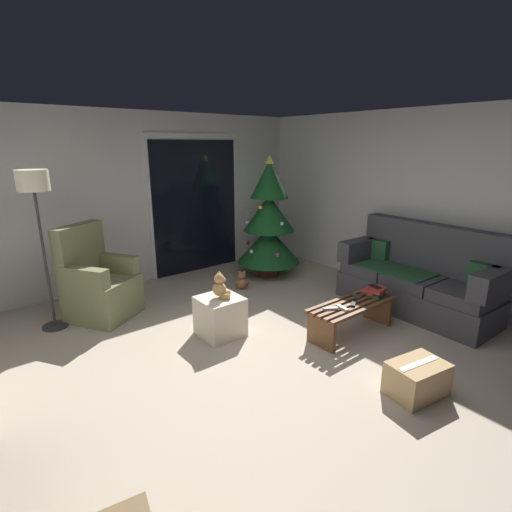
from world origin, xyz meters
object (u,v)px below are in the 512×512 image
(christmas_tree, at_px, (269,224))
(floor_lamp, at_px, (35,197))
(teddy_bear_honey, at_px, (220,287))
(remote_black, at_px, (354,304))
(ottoman, at_px, (220,316))
(couch, at_px, (419,279))
(teddy_bear_chestnut_by_tree, at_px, (242,281))
(coffee_table, at_px, (352,313))
(remote_graphite, at_px, (355,296))
(cardboard_box_taped_mid_floor, at_px, (417,379))
(remote_silver, at_px, (330,309))
(book_stack, at_px, (375,291))
(armchair, at_px, (98,285))
(cell_phone, at_px, (375,286))
(remote_white, at_px, (343,308))

(christmas_tree, distance_m, floor_lamp, 3.21)
(floor_lamp, xyz_separation_m, teddy_bear_honey, (1.40, -1.35, -0.95))
(remote_black, bearing_deg, ottoman, 18.95)
(couch, bearing_deg, teddy_bear_honey, 157.56)
(couch, relative_size, teddy_bear_chestnut_by_tree, 6.87)
(couch, height_order, coffee_table, couch)
(remote_graphite, distance_m, christmas_tree, 2.11)
(coffee_table, bearing_deg, cardboard_box_taped_mid_floor, -113.63)
(remote_silver, bearing_deg, book_stack, -65.26)
(remote_silver, relative_size, ottoman, 0.35)
(coffee_table, distance_m, remote_graphite, 0.23)
(book_stack, bearing_deg, remote_black, -178.67)
(remote_graphite, height_order, armchair, armchair)
(book_stack, bearing_deg, christmas_tree, 84.16)
(teddy_bear_chestnut_by_tree, bearing_deg, cell_phone, -74.44)
(remote_black, xyz_separation_m, floor_lamp, (-2.52, 2.26, 1.13))
(remote_silver, xyz_separation_m, teddy_bear_honey, (-0.82, 0.84, 0.18))
(couch, bearing_deg, remote_graphite, 169.53)
(cell_phone, xyz_separation_m, ottoman, (-1.54, 0.89, -0.25))
(remote_graphite, bearing_deg, remote_silver, 19.12)
(remote_silver, distance_m, teddy_bear_honey, 1.19)
(remote_white, height_order, remote_silver, same)
(floor_lamp, bearing_deg, book_stack, -37.61)
(christmas_tree, distance_m, teddy_bear_chestnut_by_tree, 1.05)
(book_stack, xyz_separation_m, teddy_bear_honey, (-1.52, 0.90, 0.14))
(remote_white, xyz_separation_m, teddy_bear_chestnut_by_tree, (0.07, 1.89, -0.25))
(book_stack, bearing_deg, cardboard_box_taped_mid_floor, -129.11)
(christmas_tree, relative_size, teddy_bear_honey, 6.57)
(remote_silver, relative_size, book_stack, 0.55)
(remote_black, distance_m, cell_phone, 0.42)
(cell_phone, relative_size, floor_lamp, 0.08)
(cell_phone, distance_m, cardboard_box_taped_mid_floor, 1.36)
(coffee_table, relative_size, remote_silver, 7.05)
(cardboard_box_taped_mid_floor, bearing_deg, remote_graphite, 61.24)
(cell_phone, distance_m, teddy_bear_honey, 1.77)
(coffee_table, xyz_separation_m, christmas_tree, (0.59, 2.12, 0.59))
(book_stack, distance_m, cell_phone, 0.05)
(floor_lamp, bearing_deg, cardboard_box_taped_mid_floor, -57.28)
(remote_graphite, height_order, cardboard_box_taped_mid_floor, remote_graphite)
(couch, bearing_deg, coffee_table, 175.53)
(remote_white, bearing_deg, teddy_bear_chestnut_by_tree, -82.09)
(christmas_tree, bearing_deg, remote_silver, -113.76)
(couch, relative_size, armchair, 1.74)
(remote_graphite, distance_m, book_stack, 0.24)
(remote_white, bearing_deg, teddy_bear_honey, -34.06)
(remote_white, relative_size, ottoman, 0.35)
(christmas_tree, bearing_deg, cardboard_box_taped_mid_floor, -108.29)
(remote_white, relative_size, cell_phone, 1.08)
(couch, xyz_separation_m, teddy_bear_chestnut_by_tree, (-1.33, 1.95, -0.28))
(teddy_bear_honey, bearing_deg, cardboard_box_taped_mid_floor, -70.07)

